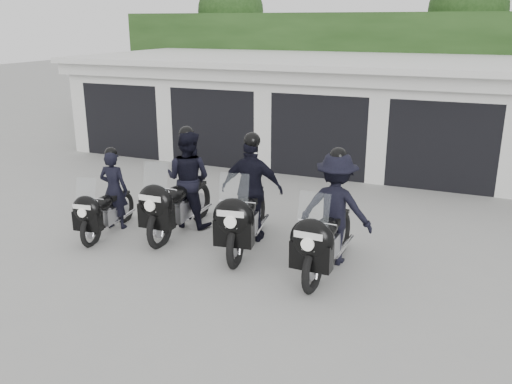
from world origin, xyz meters
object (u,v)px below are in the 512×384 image
at_px(police_bike_b, 183,186).
at_px(police_bike_c, 249,198).
at_px(police_bike_a, 107,199).
at_px(police_bike_d, 332,217).

bearing_deg(police_bike_b, police_bike_c, -8.90).
relative_size(police_bike_a, police_bike_b, 0.81).
bearing_deg(police_bike_c, police_bike_d, -20.84).
relative_size(police_bike_b, police_bike_d, 1.01).
height_order(police_bike_b, police_bike_d, police_bike_b).
bearing_deg(police_bike_a, police_bike_c, 3.20).
xyz_separation_m(police_bike_a, police_bike_c, (2.79, 0.53, 0.23)).
height_order(police_bike_b, police_bike_c, police_bike_c).
xyz_separation_m(police_bike_b, police_bike_d, (3.17, -0.56, -0.00)).
height_order(police_bike_c, police_bike_d, police_bike_c).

